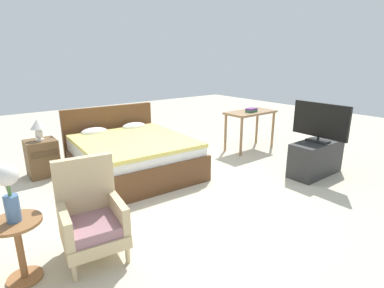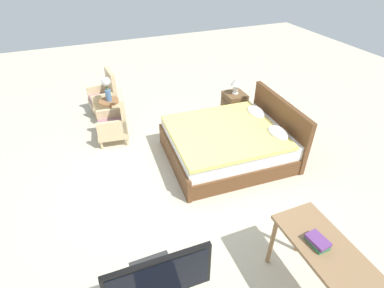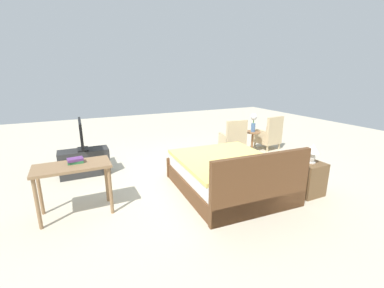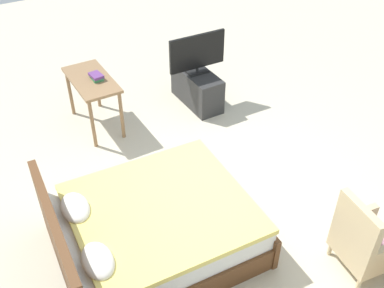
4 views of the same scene
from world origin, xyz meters
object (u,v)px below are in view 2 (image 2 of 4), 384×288
at_px(vanity_desk, 323,254).
at_px(armchair_by_window_right, 115,123).
at_px(flower_vase, 107,86).
at_px(book_stack, 318,242).
at_px(nightstand, 234,106).
at_px(armchair_by_window_left, 105,96).
at_px(table_lamp, 236,83).
at_px(side_table, 111,110).
at_px(bed, 230,143).
at_px(tv_flatscreen, 160,281).

bearing_deg(vanity_desk, armchair_by_window_right, -159.64).
height_order(flower_vase, book_stack, flower_vase).
bearing_deg(nightstand, armchair_by_window_right, -92.33).
bearing_deg(armchair_by_window_left, table_lamp, 62.10).
relative_size(armchair_by_window_right, vanity_desk, 0.88).
bearing_deg(armchair_by_window_right, vanity_desk, 20.36).
distance_m(side_table, book_stack, 4.50).
distance_m(bed, book_stack, 2.50).
xyz_separation_m(armchair_by_window_right, nightstand, (0.10, 2.43, -0.09)).
bearing_deg(tv_flatscreen, nightstand, 142.62).
xyz_separation_m(side_table, book_stack, (4.28, 1.30, 0.47)).
distance_m(bed, tv_flatscreen, 3.00).
xyz_separation_m(armchair_by_window_left, flower_vase, (0.59, 0.02, 0.47)).
xyz_separation_m(nightstand, book_stack, (3.58, -1.10, 0.53)).
height_order(armchair_by_window_left, table_lamp, armchair_by_window_left).
distance_m(flower_vase, vanity_desk, 4.54).
bearing_deg(table_lamp, nightstand, -90.00).
height_order(armchair_by_window_left, flower_vase, flower_vase).
height_order(bed, armchair_by_window_right, bed).
distance_m(armchair_by_window_right, book_stack, 3.94).
height_order(armchair_by_window_left, vanity_desk, armchair_by_window_left).
relative_size(armchair_by_window_left, vanity_desk, 0.88).
xyz_separation_m(armchair_by_window_right, book_stack, (3.68, 1.32, 0.44)).
bearing_deg(bed, nightstand, 148.79).
xyz_separation_m(tv_flatscreen, book_stack, (0.16, 1.51, -0.04)).
relative_size(bed, book_stack, 9.20).
relative_size(armchair_by_window_left, side_table, 1.67).
bearing_deg(armchair_by_window_left, bed, 35.00).
relative_size(armchair_by_window_left, tv_flatscreen, 1.02).
relative_size(armchair_by_window_left, book_stack, 4.08).
relative_size(armchair_by_window_right, side_table, 1.67).
bearing_deg(book_stack, side_table, -163.07).
height_order(table_lamp, book_stack, table_lamp).
xyz_separation_m(side_table, nightstand, (0.69, 2.41, -0.06)).
bearing_deg(table_lamp, armchair_by_window_left, -117.90).
bearing_deg(tv_flatscreen, flower_vase, 177.09).
bearing_deg(armchair_by_window_left, side_table, 2.03).
distance_m(armchair_by_window_left, tv_flatscreen, 4.74).
relative_size(nightstand, book_stack, 2.55).
bearing_deg(side_table, book_stack, 16.93).
height_order(bed, vanity_desk, bed).
distance_m(flower_vase, table_lamp, 2.50).
bearing_deg(book_stack, nightstand, 162.89).
xyz_separation_m(bed, nightstand, (-1.17, 0.71, -0.01)).
distance_m(table_lamp, tv_flatscreen, 4.31).
height_order(tv_flatscreen, vanity_desk, tv_flatscreen).
relative_size(bed, table_lamp, 6.29).
relative_size(side_table, nightstand, 0.96).
height_order(flower_vase, nightstand, flower_vase).
bearing_deg(bed, table_lamp, 148.77).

